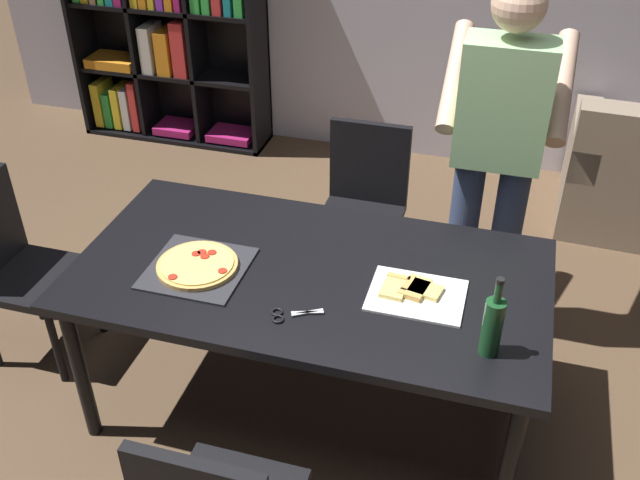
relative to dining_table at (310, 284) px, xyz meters
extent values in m
plane|color=brown|center=(0.00, 0.00, -0.68)|extent=(12.00, 12.00, 0.00)
cube|color=black|center=(0.00, 0.00, 0.05)|extent=(1.88, 0.99, 0.04)
cylinder|color=black|center=(-0.86, -0.42, -0.33)|extent=(0.06, 0.06, 0.71)
cylinder|color=black|center=(0.86, -0.42, -0.33)|extent=(0.06, 0.06, 0.71)
cylinder|color=black|center=(-0.86, 0.42, -0.33)|extent=(0.06, 0.06, 0.71)
cylinder|color=black|center=(0.86, 0.42, -0.33)|extent=(0.06, 0.06, 0.71)
cube|color=black|center=(0.00, 0.90, -0.25)|extent=(0.42, 0.42, 0.04)
cube|color=black|center=(0.00, 1.09, -0.01)|extent=(0.42, 0.04, 0.45)
cylinder|color=black|center=(-0.18, 0.72, -0.48)|extent=(0.04, 0.04, 0.41)
cylinder|color=black|center=(0.18, 0.72, -0.48)|extent=(0.04, 0.04, 0.41)
cylinder|color=black|center=(-0.18, 1.08, -0.48)|extent=(0.04, 0.04, 0.41)
cylinder|color=black|center=(0.18, 1.08, -0.48)|extent=(0.04, 0.04, 0.41)
cube|color=black|center=(-1.34, 0.00, -0.25)|extent=(0.42, 0.42, 0.04)
cylinder|color=black|center=(-1.16, -0.18, -0.48)|extent=(0.04, 0.04, 0.41)
cylinder|color=black|center=(-1.16, 0.18, -0.48)|extent=(0.04, 0.04, 0.41)
cylinder|color=black|center=(-1.52, 0.18, -0.48)|extent=(0.04, 0.04, 0.41)
cube|color=gray|center=(1.13, 2.08, -0.18)|extent=(0.20, 0.86, 0.20)
cube|color=black|center=(-1.07, 2.35, 0.29)|extent=(0.03, 0.35, 1.95)
cube|color=black|center=(-1.76, 2.35, -0.67)|extent=(1.40, 0.35, 0.03)
cube|color=black|center=(-1.76, 2.51, 0.29)|extent=(1.40, 0.03, 1.95)
cube|color=black|center=(-1.76, 2.35, -0.18)|extent=(1.34, 0.29, 0.03)
cube|color=black|center=(-1.76, 2.35, 0.29)|extent=(1.34, 0.29, 0.03)
cube|color=black|center=(-1.98, 2.35, 0.29)|extent=(0.03, 0.29, 1.89)
cube|color=black|center=(-1.53, 2.35, 0.29)|extent=(0.03, 0.29, 1.89)
cube|color=yellow|center=(-2.36, 2.33, -0.47)|extent=(0.07, 0.22, 0.34)
cube|color=green|center=(-2.28, 2.33, -0.50)|extent=(0.06, 0.22, 0.27)
cube|color=yellow|center=(-2.20, 2.33, -0.48)|extent=(0.06, 0.22, 0.31)
cube|color=silver|center=(-2.13, 2.33, -0.48)|extent=(0.06, 0.22, 0.31)
cube|color=red|center=(-2.05, 2.33, -0.45)|extent=(0.05, 0.22, 0.38)
cube|color=#B21E66|center=(-1.76, 2.33, -0.61)|extent=(0.30, 0.25, 0.06)
cube|color=#B21E66|center=(-1.31, 2.33, -0.61)|extent=(0.33, 0.25, 0.05)
cube|color=orange|center=(-2.20, 2.33, -0.13)|extent=(0.37, 0.25, 0.07)
cube|color=silver|center=(-1.89, 2.33, 0.00)|extent=(0.08, 0.22, 0.34)
cube|color=orange|center=(-1.76, 2.33, -0.01)|extent=(0.10, 0.22, 0.31)
cube|color=red|center=(-1.63, 2.33, 0.03)|extent=(0.10, 0.22, 0.39)
cylinder|color=#38476B|center=(0.74, 0.75, -0.21)|extent=(0.14, 0.14, 0.95)
cylinder|color=#38476B|center=(0.54, 0.75, -0.21)|extent=(0.14, 0.14, 0.95)
cube|color=#99CC8C|center=(0.64, 0.75, 0.54)|extent=(0.38, 0.22, 0.55)
sphere|color=#E0B293|center=(0.64, 0.75, 0.96)|extent=(0.22, 0.22, 0.22)
cylinder|color=#E0B293|center=(0.87, 0.93, 0.57)|extent=(0.09, 0.50, 0.39)
cylinder|color=#E0B293|center=(0.41, 0.93, 0.57)|extent=(0.09, 0.50, 0.39)
cube|color=#2D2D33|center=(-0.43, -0.11, 0.07)|extent=(0.38, 0.38, 0.01)
cylinder|color=tan|center=(-0.43, -0.11, 0.08)|extent=(0.32, 0.32, 0.02)
cylinder|color=#EACC6B|center=(-0.43, -0.11, 0.10)|extent=(0.29, 0.29, 0.01)
cylinder|color=#B22819|center=(-0.31, -0.14, 0.10)|extent=(0.04, 0.04, 0.00)
cylinder|color=#B22819|center=(-0.46, -0.06, 0.10)|extent=(0.04, 0.04, 0.00)
cylinder|color=#B22819|center=(-0.48, -0.23, 0.10)|extent=(0.04, 0.04, 0.00)
cylinder|color=#B22819|center=(-0.42, -0.07, 0.10)|extent=(0.04, 0.04, 0.00)
cylinder|color=#B22819|center=(-0.40, -0.04, 0.10)|extent=(0.04, 0.04, 0.00)
cylinder|color=#B22819|center=(-0.44, -0.04, 0.10)|extent=(0.04, 0.04, 0.00)
cube|color=white|center=(0.44, -0.04, 0.07)|extent=(0.36, 0.28, 0.01)
cube|color=#EACC6B|center=(0.42, -0.01, 0.08)|extent=(0.12, 0.16, 0.02)
cube|color=tan|center=(0.41, -0.07, 0.09)|extent=(0.09, 0.04, 0.02)
cube|color=#EACC6B|center=(0.45, -0.01, 0.08)|extent=(0.16, 0.12, 0.02)
cube|color=tan|center=(0.40, 0.00, 0.09)|extent=(0.04, 0.09, 0.02)
cube|color=#EACC6B|center=(0.35, -0.03, 0.08)|extent=(0.10, 0.15, 0.02)
cube|color=tan|center=(0.35, 0.03, 0.09)|extent=(0.09, 0.03, 0.02)
cylinder|color=#194723|center=(0.72, -0.27, 0.18)|extent=(0.07, 0.07, 0.22)
cylinder|color=#194723|center=(0.72, -0.27, 0.33)|extent=(0.03, 0.03, 0.08)
cylinder|color=black|center=(0.72, -0.27, 0.37)|extent=(0.03, 0.03, 0.02)
cube|color=silver|center=(0.07, -0.25, 0.07)|extent=(0.11, 0.07, 0.01)
cube|color=silver|center=(0.07, -0.25, 0.07)|extent=(0.12, 0.05, 0.01)
torus|color=black|center=(-0.04, -0.28, 0.07)|extent=(0.06, 0.06, 0.01)
torus|color=black|center=(-0.02, -0.32, 0.07)|extent=(0.06, 0.06, 0.01)
camera|label=1|loc=(0.67, -2.19, 1.78)|focal=40.48mm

